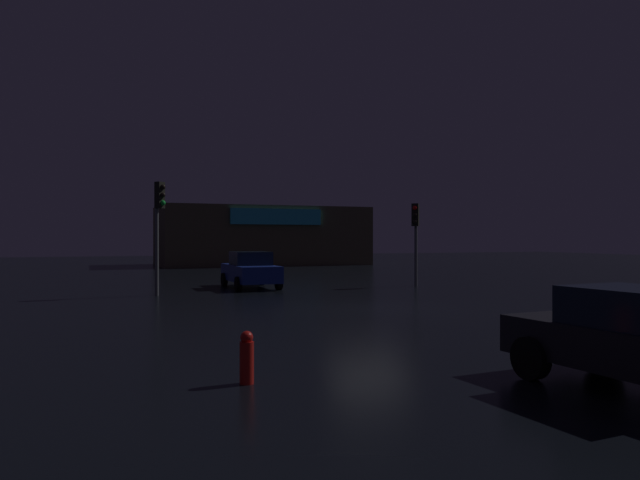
{
  "coord_description": "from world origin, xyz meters",
  "views": [
    {
      "loc": [
        -8.34,
        -17.01,
        2.25
      ],
      "look_at": [
        -0.6,
        2.74,
        2.17
      ],
      "focal_mm": 33.38,
      "sensor_mm": 36.0,
      "label": 1
    }
  ],
  "objects_px": {
    "traffic_signal_cross_left": "(415,227)",
    "traffic_signal_opposite": "(159,216)",
    "store_building": "(261,236)",
    "car_far": "(250,270)",
    "fire_hydrant": "(247,358)"
  },
  "relations": [
    {
      "from": "traffic_signal_cross_left",
      "to": "traffic_signal_opposite",
      "type": "bearing_deg",
      "value": -178.65
    },
    {
      "from": "store_building",
      "to": "traffic_signal_cross_left",
      "type": "relative_size",
      "value": 4.39
    },
    {
      "from": "store_building",
      "to": "car_far",
      "type": "xyz_separation_m",
      "value": [
        -6.86,
        -22.52,
        -1.61
      ]
    },
    {
      "from": "store_building",
      "to": "traffic_signal_opposite",
      "type": "relative_size",
      "value": 3.81
    },
    {
      "from": "store_building",
      "to": "car_far",
      "type": "relative_size",
      "value": 3.87
    },
    {
      "from": "store_building",
      "to": "traffic_signal_cross_left",
      "type": "bearing_deg",
      "value": -88.87
    },
    {
      "from": "car_far",
      "to": "fire_hydrant",
      "type": "xyz_separation_m",
      "value": [
        -4.54,
        -17.06,
        -0.4
      ]
    },
    {
      "from": "car_far",
      "to": "fire_hydrant",
      "type": "distance_m",
      "value": 17.66
    },
    {
      "from": "store_building",
      "to": "car_far",
      "type": "height_order",
      "value": "store_building"
    },
    {
      "from": "traffic_signal_opposite",
      "to": "store_building",
      "type": "bearing_deg",
      "value": 65.83
    },
    {
      "from": "traffic_signal_cross_left",
      "to": "car_far",
      "type": "relative_size",
      "value": 0.88
    },
    {
      "from": "traffic_signal_opposite",
      "to": "traffic_signal_cross_left",
      "type": "height_order",
      "value": "traffic_signal_opposite"
    },
    {
      "from": "traffic_signal_cross_left",
      "to": "car_far",
      "type": "bearing_deg",
      "value": 165.04
    },
    {
      "from": "traffic_signal_cross_left",
      "to": "fire_hydrant",
      "type": "xyz_separation_m",
      "value": [
        -11.89,
        -15.1,
        -2.35
      ]
    },
    {
      "from": "store_building",
      "to": "traffic_signal_cross_left",
      "type": "distance_m",
      "value": 24.49
    }
  ]
}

